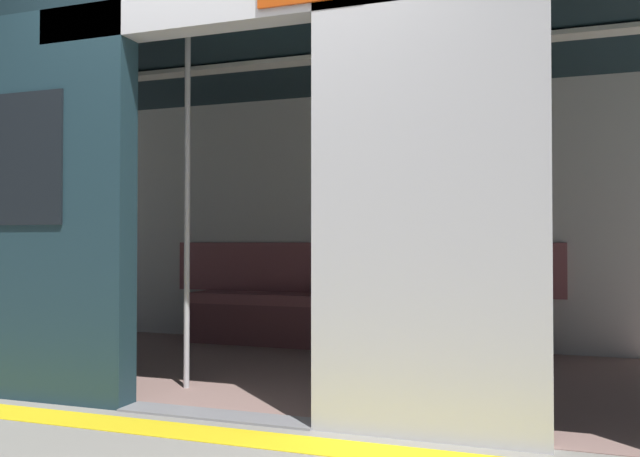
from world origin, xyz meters
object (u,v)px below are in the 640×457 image
handbag (330,285)px  grab_pole_far (341,208)px  train_car (291,149)px  book (430,296)px  grab_pole_door (187,210)px  bench_seat (346,308)px  person_seated (377,270)px

handbag → grab_pole_far: size_ratio=0.12×
train_car → grab_pole_far: train_car is taller
book → grab_pole_door: 2.26m
grab_pole_door → train_car: bearing=-119.3°
bench_seat → book: bearing=-176.3°
bench_seat → grab_pole_far: bearing=106.2°
person_seated → grab_pole_door: bearing=65.5°
handbag → grab_pole_far: (-0.65, 1.74, 0.57)m
book → handbag: bearing=11.4°
grab_pole_far → grab_pole_door: bearing=4.5°
bench_seat → handbag: bearing=-20.4°
handbag → person_seated: bearing=165.9°
grab_pole_door → handbag: bearing=-100.3°
book → grab_pole_far: bearing=95.0°
train_car → person_seated: train_car is taller
handbag → grab_pole_door: size_ratio=0.12×
train_car → handbag: (0.08, -1.09, -1.02)m
bench_seat → person_seated: (-0.29, 0.05, 0.33)m
bench_seat → train_car: bearing=85.4°
book → grab_pole_far: 1.85m
book → person_seated: bearing=25.4°
handbag → book: handbag is taller
bench_seat → person_seated: size_ratio=2.46×
train_car → bench_seat: 1.60m
bench_seat → person_seated: person_seated is taller
bench_seat → grab_pole_far: 1.91m
bench_seat → person_seated: 0.44m
book → grab_pole_door: (1.20, 1.80, 0.64)m
train_car → bench_seat: (-0.08, -1.03, -1.21)m
bench_seat → handbag: handbag is taller
train_car → book: bearing=-126.3°
bench_seat → grab_pole_far: size_ratio=1.31×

